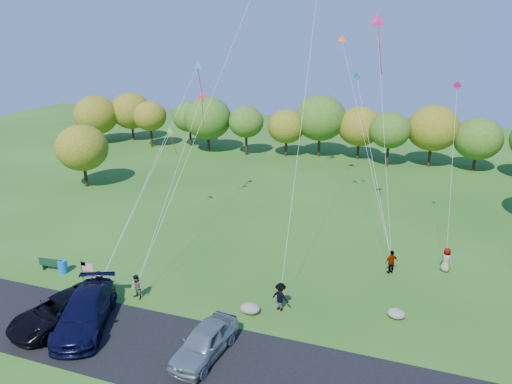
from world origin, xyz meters
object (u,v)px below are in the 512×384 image
Objects in this scene: flyer_a at (100,284)px; park_bench at (52,264)px; minivan_silver at (205,342)px; flyer_b at (137,287)px; minivan_dark at (60,311)px; flyer_c at (280,297)px; minivan_navy at (85,312)px; flyer_e at (446,260)px; trash_barrel at (63,267)px; flyer_d at (391,262)px.

flyer_a is 0.96× the size of park_bench.
flyer_b is (-6.44, 3.63, -0.05)m from minivan_silver.
flyer_a reaches higher than minivan_dark.
flyer_b is 0.91× the size of flyer_c.
flyer_c is (11.82, 5.53, 0.03)m from minivan_dark.
flyer_c is at bearing -3.31° from park_bench.
minivan_silver is 2.67× the size of flyer_a.
flyer_a is at bearing 89.49° from minivan_navy.
park_bench is (-6.60, 4.66, -0.43)m from minivan_navy.
park_bench is at bearing 57.11° from flyer_e.
flyer_c is 15.99m from trash_barrel.
flyer_d is 1.82× the size of trash_barrel.
minivan_silver is at bearing 86.28° from flyer_e.
flyer_b is 21.54m from flyer_e.
flyer_c is 13.04m from flyer_e.
flyer_e is at bearing 11.98° from minivan_navy.
flyer_e is (21.70, 14.04, 0.02)m from minivan_dark.
flyer_e is (18.93, 10.28, 0.06)m from flyer_b.
minivan_silver is at bearing 15.75° from minivan_dark.
minivan_navy is 20.49m from flyer_d.
flyer_c reaches higher than flyer_b.
minivan_navy is 3.63× the size of flyer_d.
flyer_e is at bearing 165.23° from flyer_d.
flyer_d is 23.40m from trash_barrel.
flyer_c is (9.05, 1.77, 0.08)m from flyer_b.
trash_barrel is (0.86, 0.10, -0.07)m from park_bench.
flyer_a is at bearing 98.34° from minivan_dark.
minivan_navy is at bearing 72.68° from flyer_e.
trash_barrel is (-22.17, -7.49, -0.39)m from flyer_d.
flyer_a is at bearing 65.06° from flyer_e.
minivan_silver is 2.75× the size of flyer_d.
minivan_navy reaches higher than flyer_b.
flyer_c is at bearing 40.05° from minivan_dark.
minivan_silver is at bearing -23.26° from minivan_navy.
flyer_b is at bearing -26.03° from flyer_a.
park_bench is (-7.78, 1.13, -0.28)m from flyer_b.
flyer_a is 4.87m from trash_barrel.
minivan_navy is 3.48× the size of flyer_c.
minivan_silver reaches higher than trash_barrel.
park_bench is at bearing 168.39° from minivan_silver.
minivan_dark is 7.01m from park_bench.
flyer_d is 4.00m from flyer_e.
flyer_c is at bearing 4.92° from minivan_navy.
flyer_e reaches higher than flyer_d.
flyer_e is 27.39m from trash_barrel.
flyer_a is (-1.22, 3.01, -0.08)m from minivan_navy.
flyer_b is (2.77, 3.76, -0.05)m from minivan_dark.
flyer_d is at bearing -113.71° from flyer_c.
flyer_d is at bearing 61.42° from minivan_silver.
minivan_dark is 3.26m from flyer_a.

